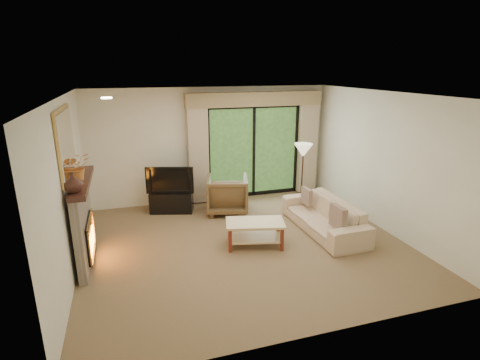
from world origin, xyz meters
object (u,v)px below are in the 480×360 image
object	(u,v)px
media_console	(172,202)
sofa	(324,216)
armchair	(227,194)
coffee_table	(255,234)

from	to	relation	value
media_console	sofa	xyz separation A→B (m)	(2.65, -1.85, 0.08)
armchair	sofa	xyz separation A→B (m)	(1.50, -1.48, -0.10)
media_console	sofa	world-z (taller)	sofa
media_console	armchair	world-z (taller)	armchair
armchair	coffee_table	distance (m)	1.70
sofa	coffee_table	xyz separation A→B (m)	(-1.46, -0.21, -0.08)
armchair	sofa	world-z (taller)	armchair
coffee_table	sofa	bearing A→B (deg)	22.02
media_console	coffee_table	world-z (taller)	coffee_table
media_console	armchair	size ratio (longest dim) A/B	1.03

